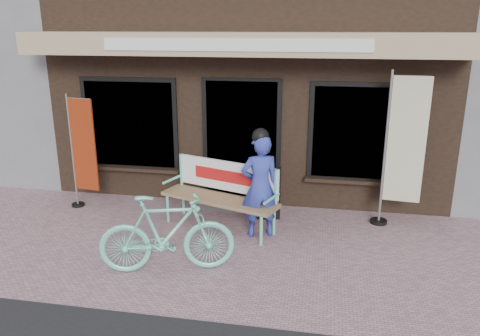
% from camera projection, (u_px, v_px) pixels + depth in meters
% --- Properties ---
extents(ground, '(70.00, 70.00, 0.00)m').
position_uv_depth(ground, '(216.00, 255.00, 6.43)').
color(ground, '#A37C88').
rests_on(ground, ground).
extents(storefront, '(7.00, 6.77, 6.00)m').
position_uv_depth(storefront, '(266.00, 27.00, 10.23)').
color(storefront, black).
rests_on(storefront, ground).
extents(bench, '(1.93, 1.07, 1.02)m').
position_uv_depth(bench, '(222.00, 190.00, 7.20)').
color(bench, '#73E2C2').
rests_on(bench, ground).
extents(person, '(0.66, 0.55, 1.64)m').
position_uv_depth(person, '(260.00, 184.00, 6.81)').
color(person, '#2E3AA1').
rests_on(person, ground).
extents(bicycle, '(1.78, 0.94, 1.03)m').
position_uv_depth(bicycle, '(167.00, 234.00, 5.87)').
color(bicycle, '#73E2C2').
rests_on(bicycle, ground).
extents(nobori_red, '(0.58, 0.24, 1.96)m').
position_uv_depth(nobori_red, '(82.00, 151.00, 7.82)').
color(nobori_red, gray).
rests_on(nobori_red, ground).
extents(nobori_cream, '(0.71, 0.29, 2.41)m').
position_uv_depth(nobori_cream, '(402.00, 149.00, 7.04)').
color(nobori_cream, gray).
rests_on(nobori_cream, ground).
extents(menu_stand, '(0.44, 0.16, 0.87)m').
position_uv_depth(menu_stand, '(267.00, 193.00, 7.50)').
color(menu_stand, black).
rests_on(menu_stand, ground).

